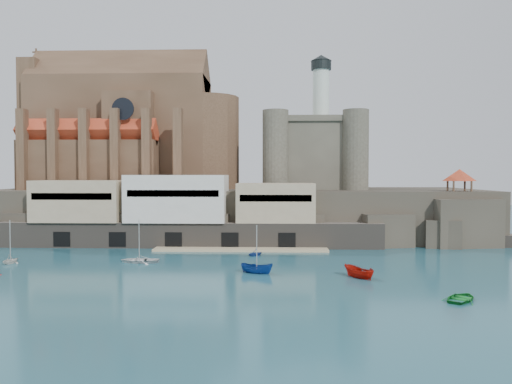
{
  "coord_description": "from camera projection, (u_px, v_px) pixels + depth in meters",
  "views": [
    {
      "loc": [
        7.74,
        -67.44,
        13.07
      ],
      "look_at": [
        4.12,
        32.0,
        9.6
      ],
      "focal_mm": 35.0,
      "sensor_mm": 36.0,
      "label": 1
    }
  ],
  "objects": [
    {
      "name": "ground",
      "position": [
        217.0,
        270.0,
        68.09
      ],
      "size": [
        300.0,
        300.0,
        0.0
      ],
      "primitive_type": "plane",
      "color": "#1A4856",
      "rests_on": "ground"
    },
    {
      "name": "promontory",
      "position": [
        237.0,
        212.0,
        107.24
      ],
      "size": [
        100.0,
        36.0,
        10.0
      ],
      "color": "#2B2620",
      "rests_on": "ground"
    },
    {
      "name": "quay",
      "position": [
        176.0,
        213.0,
        91.29
      ],
      "size": [
        70.0,
        12.0,
        13.05
      ],
      "color": "#5E554B",
      "rests_on": "ground"
    },
    {
      "name": "church",
      "position": [
        130.0,
        134.0,
        109.99
      ],
      "size": [
        47.0,
        25.93,
        30.51
      ],
      "color": "#4C3523",
      "rests_on": "promontory"
    },
    {
      "name": "castle_keep",
      "position": [
        313.0,
        150.0,
        107.89
      ],
      "size": [
        21.2,
        21.2,
        29.3
      ],
      "color": "#49463A",
      "rests_on": "promontory"
    },
    {
      "name": "rock_outcrop",
      "position": [
        459.0,
        224.0,
        92.23
      ],
      "size": [
        14.5,
        10.5,
        8.7
      ],
      "color": "#2B2620",
      "rests_on": "ground"
    },
    {
      "name": "pavilion",
      "position": [
        459.0,
        176.0,
        92.09
      ],
      "size": [
        6.4,
        6.4,
        5.4
      ],
      "color": "#4C3523",
      "rests_on": "rock_outcrop"
    },
    {
      "name": "boat_2",
      "position": [
        257.0,
        273.0,
        66.09
      ],
      "size": [
        2.18,
        2.15,
        4.5
      ],
      "primitive_type": "imported",
      "rotation": [
        0.0,
        0.0,
        1.25
      ],
      "color": "navy",
      "rests_on": "ground"
    },
    {
      "name": "boat_3",
      "position": [
        462.0,
        300.0,
        51.96
      ],
      "size": [
        3.43,
        2.97,
        4.95
      ],
      "primitive_type": "imported",
      "rotation": [
        0.0,
        0.0,
        2.49
      ],
      "color": "#147727",
      "rests_on": "ground"
    },
    {
      "name": "boat_4",
      "position": [
        11.0,
        263.0,
        73.42
      ],
      "size": [
        3.03,
        2.21,
        3.18
      ],
      "primitive_type": "imported",
      "rotation": [
        0.0,
        0.0,
        2.93
      ],
      "color": "silver",
      "rests_on": "ground"
    },
    {
      "name": "boat_5",
      "position": [
        358.0,
        278.0,
        63.15
      ],
      "size": [
        2.52,
        2.53,
        4.73
      ],
      "primitive_type": "imported",
      "rotation": [
        0.0,
        0.0,
        3.8
      ],
      "color": "#A41005",
      "rests_on": "ground"
    },
    {
      "name": "boat_6",
      "position": [
        139.0,
        262.0,
        74.41
      ],
      "size": [
        1.42,
        4.22,
        5.83
      ],
      "primitive_type": "imported",
      "rotation": [
        0.0,
        0.0,
        4.66
      ],
      "color": "silver",
      "rests_on": "ground"
    },
    {
      "name": "boat_7",
      "position": [
        255.0,
        256.0,
        80.41
      ],
      "size": [
        2.74,
        2.79,
        2.82
      ],
      "primitive_type": "imported",
      "rotation": [
        0.0,
        0.0,
        5.46
      ],
      "color": "navy",
      "rests_on": "ground"
    }
  ]
}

